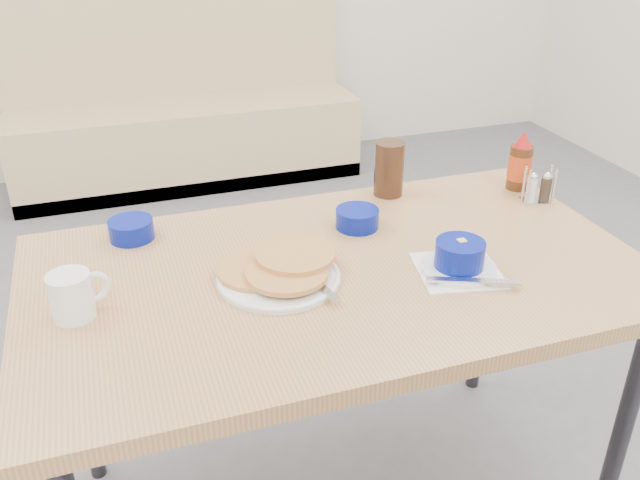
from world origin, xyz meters
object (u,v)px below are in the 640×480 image
object	(u,v)px
creamer_bowl	(131,230)
coffee_mug	(73,295)
dining_table	(338,290)
amber_tumbler	(389,169)
pancake_plate	(279,271)
condiment_caddy	(538,190)
syrup_bottle	(520,164)
butter_bowl	(357,219)
grits_setting	(459,259)
booth_bench	(184,117)

from	to	relation	value
creamer_bowl	coffee_mug	bearing A→B (deg)	-113.79
dining_table	amber_tumbler	world-z (taller)	amber_tumbler
pancake_plate	amber_tumbler	distance (m)	0.54
coffee_mug	condiment_caddy	size ratio (longest dim) A/B	1.22
creamer_bowl	syrup_bottle	size ratio (longest dim) A/B	0.64
creamer_bowl	butter_bowl	distance (m)	0.56
coffee_mug	condiment_caddy	world-z (taller)	condiment_caddy
pancake_plate	grits_setting	world-z (taller)	grits_setting
coffee_mug	syrup_bottle	size ratio (longest dim) A/B	0.72
syrup_bottle	condiment_caddy	bearing A→B (deg)	-90.00
booth_bench	pancake_plate	distance (m)	2.58
butter_bowl	creamer_bowl	bearing A→B (deg)	167.54
creamer_bowl	amber_tumbler	distance (m)	0.71
syrup_bottle	coffee_mug	bearing A→B (deg)	-167.33
booth_bench	pancake_plate	size ratio (longest dim) A/B	6.86
dining_table	pancake_plate	size ratio (longest dim) A/B	5.06
grits_setting	condiment_caddy	distance (m)	0.47
pancake_plate	amber_tumbler	bearing A→B (deg)	39.98
grits_setting	condiment_caddy	bearing A→B (deg)	34.31
booth_bench	creamer_bowl	distance (m)	2.32
booth_bench	coffee_mug	size ratio (longest dim) A/B	15.52
pancake_plate	condiment_caddy	distance (m)	0.80
booth_bench	coffee_mug	world-z (taller)	booth_bench
butter_bowl	syrup_bottle	size ratio (longest dim) A/B	0.64
pancake_plate	condiment_caddy	world-z (taller)	condiment_caddy
booth_bench	coffee_mug	xyz separation A→B (m)	(-0.57, -2.55, 0.46)
dining_table	pancake_plate	xyz separation A→B (m)	(-0.14, -0.01, 0.08)
coffee_mug	grits_setting	distance (m)	0.82
amber_tumbler	pancake_plate	bearing A→B (deg)	-140.02
dining_table	butter_bowl	bearing A→B (deg)	56.65
booth_bench	grits_setting	xyz separation A→B (m)	(0.25, -2.64, 0.44)
butter_bowl	booth_bench	bearing A→B (deg)	92.81
butter_bowl	amber_tumbler	size ratio (longest dim) A/B	0.72
coffee_mug	butter_bowl	size ratio (longest dim) A/B	1.12
condiment_caddy	syrup_bottle	bearing A→B (deg)	105.77
booth_bench	amber_tumbler	distance (m)	2.26
grits_setting	booth_bench	bearing A→B (deg)	95.42
syrup_bottle	butter_bowl	bearing A→B (deg)	-170.92
pancake_plate	dining_table	bearing A→B (deg)	2.62
grits_setting	amber_tumbler	distance (m)	0.45
amber_tumbler	booth_bench	bearing A→B (deg)	97.10
pancake_plate	amber_tumbler	size ratio (longest dim) A/B	1.82
coffee_mug	condiment_caddy	distance (m)	1.22
amber_tumbler	dining_table	bearing A→B (deg)	-128.79
creamer_bowl	butter_bowl	xyz separation A→B (m)	(0.55, -0.12, 0.00)
booth_bench	dining_table	xyz separation A→B (m)	(0.00, -2.53, 0.35)
amber_tumbler	creamer_bowl	bearing A→B (deg)	-176.46
booth_bench	condiment_caddy	size ratio (longest dim) A/B	18.93
coffee_mug	dining_table	bearing A→B (deg)	1.19
dining_table	amber_tumbler	xyz separation A→B (m)	(0.27, 0.34, 0.14)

